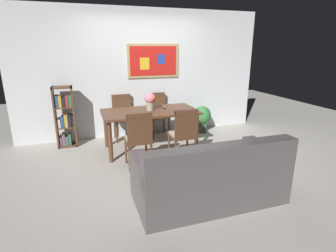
{
  "coord_description": "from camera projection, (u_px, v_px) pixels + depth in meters",
  "views": [
    {
      "loc": [
        -1.26,
        -3.98,
        1.84
      ],
      "look_at": [
        -0.02,
        -0.22,
        0.65
      ],
      "focal_mm": 28.17,
      "sensor_mm": 36.0,
      "label": 1
    }
  ],
  "objects": [
    {
      "name": "dining_chair_near_right",
      "position": [
        184.0,
        131.0,
        4.24
      ],
      "size": [
        0.4,
        0.41,
        0.91
      ],
      "color": "brown",
      "rests_on": "ground_plane"
    },
    {
      "name": "potted_ivy",
      "position": [
        202.0,
        117.0,
        5.86
      ],
      "size": [
        0.4,
        0.4,
        0.59
      ],
      "color": "#4C4742",
      "rests_on": "ground_plane"
    },
    {
      "name": "wall_back_with_painting",
      "position": [
        143.0,
        74.0,
        5.54
      ],
      "size": [
        5.2,
        0.14,
        2.6
      ],
      "color": "silver",
      "rests_on": "ground_plane"
    },
    {
      "name": "leather_couch",
      "position": [
        211.0,
        179.0,
        3.19
      ],
      "size": [
        1.8,
        0.84,
        0.84
      ],
      "color": "#514C4C",
      "rests_on": "ground_plane"
    },
    {
      "name": "tv_remote",
      "position": [
        164.0,
        108.0,
        4.93
      ],
      "size": [
        0.07,
        0.16,
        0.02
      ],
      "color": "black",
      "rests_on": "dining_table"
    },
    {
      "name": "dining_chair_near_left",
      "position": [
        139.0,
        136.0,
        4.02
      ],
      "size": [
        0.4,
        0.41,
        0.91
      ],
      "color": "brown",
      "rests_on": "ground_plane"
    },
    {
      "name": "dining_chair_far_right",
      "position": [
        158.0,
        111.0,
        5.6
      ],
      "size": [
        0.4,
        0.41,
        0.91
      ],
      "color": "brown",
      "rests_on": "ground_plane"
    },
    {
      "name": "flower_vase",
      "position": [
        150.0,
        100.0,
        4.73
      ],
      "size": [
        0.21,
        0.21,
        0.32
      ],
      "color": "tan",
      "rests_on": "dining_table"
    },
    {
      "name": "ground_plane",
      "position": [
        165.0,
        159.0,
        4.53
      ],
      "size": [
        12.0,
        12.0,
        0.0
      ],
      "primitive_type": "plane",
      "color": "#B7B2A8"
    },
    {
      "name": "dining_chair_far_left",
      "position": [
        123.0,
        113.0,
        5.4
      ],
      "size": [
        0.4,
        0.41,
        0.91
      ],
      "color": "brown",
      "rests_on": "ground_plane"
    },
    {
      "name": "bookshelf",
      "position": [
        65.0,
        118.0,
        4.97
      ],
      "size": [
        0.36,
        0.28,
        1.15
      ],
      "color": "brown",
      "rests_on": "ground_plane"
    },
    {
      "name": "dining_table",
      "position": [
        150.0,
        115.0,
        4.77
      ],
      "size": [
        1.7,
        0.88,
        0.74
      ],
      "color": "brown",
      "rests_on": "ground_plane"
    }
  ]
}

